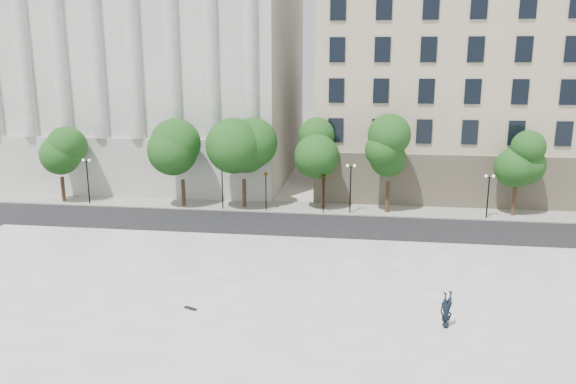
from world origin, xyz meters
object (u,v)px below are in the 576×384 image
(traffic_light_west, at_px, (266,172))
(person_lying, at_px, (446,323))
(skateboard, at_px, (190,308))
(traffic_light_east, at_px, (324,174))

(traffic_light_west, xyz_separation_m, person_lying, (12.92, -21.85, -3.01))
(person_lying, height_order, skateboard, person_lying)
(traffic_light_east, distance_m, skateboard, 22.44)
(person_lying, xyz_separation_m, skateboard, (-13.21, 0.31, -0.22))
(traffic_light_west, distance_m, traffic_light_east, 5.17)
(traffic_light_east, bearing_deg, skateboard, -104.23)
(traffic_light_east, height_order, person_lying, traffic_light_east)
(traffic_light_west, height_order, skateboard, traffic_light_west)
(skateboard, bearing_deg, person_lying, 22.03)
(traffic_light_west, bearing_deg, skateboard, -90.77)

